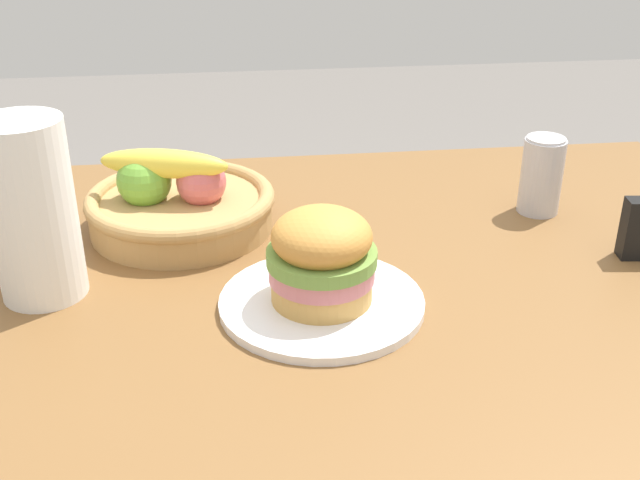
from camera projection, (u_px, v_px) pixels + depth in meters
The scene contains 6 objects.
dining_table at pixel (320, 328), 1.15m from camera, with size 1.40×0.90×0.75m.
plate at pixel (322, 302), 1.01m from camera, with size 0.27×0.27×0.01m, color white.
sandwich at pixel (322, 257), 0.98m from camera, with size 0.14×0.14×0.12m.
soda_can at pixel (542, 175), 1.25m from camera, with size 0.07×0.07×0.13m.
fruit_basket at pixel (179, 202), 1.21m from camera, with size 0.29×0.29×0.14m.
paper_towel_roll at pixel (32, 211), 0.99m from camera, with size 0.11×0.11×0.24m, color white.
Camera 1 is at (-0.12, -0.97, 1.28)m, focal length 44.14 mm.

